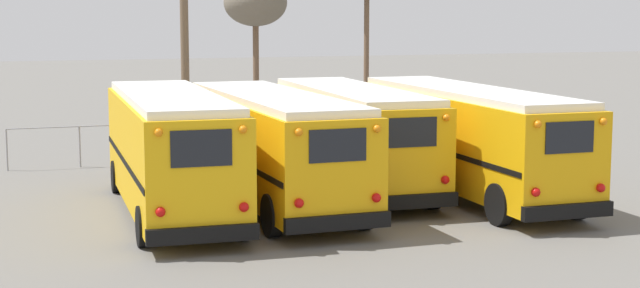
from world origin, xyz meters
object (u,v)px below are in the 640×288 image
Objects in this scene: school_bus_2 at (352,134)px; bare_tree_0 at (255,3)px; school_bus_3 at (467,136)px; school_bus_0 at (171,149)px; school_bus_1 at (273,144)px; utility_pole at (184,22)px.

bare_tree_0 is (2.75, 21.54, 3.97)m from school_bus_2.
school_bus_3 is 23.69m from bare_tree_0.
school_bus_0 reaches higher than school_bus_1.
school_bus_0 is 1.02× the size of school_bus_2.
school_bus_1 reaches higher than school_bus_2.
utility_pole reaches higher than school_bus_2.
school_bus_1 is 0.95× the size of school_bus_3.
school_bus_0 reaches higher than school_bus_3.
school_bus_3 is (5.73, -0.33, 0.02)m from school_bus_1.
school_bus_3 is 1.14× the size of utility_pole.
school_bus_2 is at bearing 27.40° from school_bus_1.
bare_tree_0 reaches higher than school_bus_2.
school_bus_3 is at bearing -32.33° from school_bus_2.
utility_pole is at bearing -119.57° from bare_tree_0.
school_bus_3 is (2.86, -1.81, 0.04)m from school_bus_2.
utility_pole is (2.99, 13.68, 3.10)m from school_bus_0.
school_bus_0 is 1.04× the size of utility_pole.
utility_pole is 1.36× the size of bare_tree_0.
school_bus_2 is at bearing 147.67° from school_bus_3.
school_bus_0 is 14.34m from utility_pole.
school_bus_2 is at bearing -77.04° from utility_pole.
school_bus_2 is 3.39m from school_bus_3.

